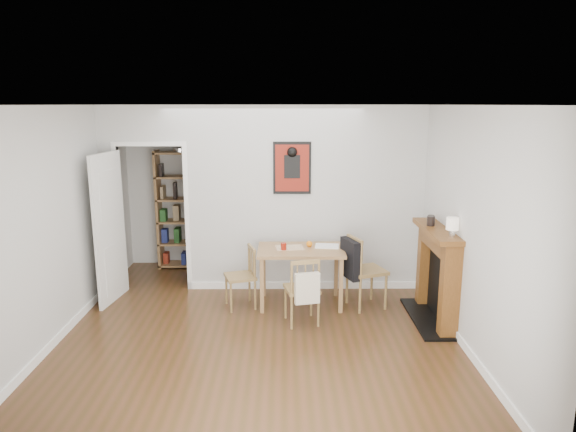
{
  "coord_description": "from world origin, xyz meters",
  "views": [
    {
      "loc": [
        0.29,
        -5.67,
        2.61
      ],
      "look_at": [
        0.34,
        0.6,
        1.24
      ],
      "focal_mm": 32.0,
      "sensor_mm": 36.0,
      "label": 1
    }
  ],
  "objects_px": {
    "notebook": "(327,246)",
    "ceramic_jar_b": "(431,219)",
    "chair_front": "(302,289)",
    "bookshelf": "(183,210)",
    "ceramic_jar_a": "(431,221)",
    "chair_left": "(240,277)",
    "dining_table": "(301,255)",
    "red_glass": "(284,246)",
    "fireplace": "(438,272)",
    "mantel_lamp": "(453,225)",
    "chair_right": "(365,270)",
    "orange_fruit": "(309,244)"
  },
  "relations": [
    {
      "from": "notebook",
      "to": "fireplace",
      "type": "bearing_deg",
      "value": -25.11
    },
    {
      "from": "dining_table",
      "to": "bookshelf",
      "type": "bearing_deg",
      "value": 138.52
    },
    {
      "from": "chair_left",
      "to": "fireplace",
      "type": "bearing_deg",
      "value": -9.73
    },
    {
      "from": "fireplace",
      "to": "orange_fruit",
      "type": "distance_m",
      "value": 1.66
    },
    {
      "from": "fireplace",
      "to": "ceramic_jar_a",
      "type": "distance_m",
      "value": 0.62
    },
    {
      "from": "chair_left",
      "to": "notebook",
      "type": "bearing_deg",
      "value": 9.56
    },
    {
      "from": "chair_left",
      "to": "red_glass",
      "type": "height_order",
      "value": "red_glass"
    },
    {
      "from": "dining_table",
      "to": "ceramic_jar_b",
      "type": "height_order",
      "value": "ceramic_jar_b"
    },
    {
      "from": "fireplace",
      "to": "mantel_lamp",
      "type": "relative_size",
      "value": 5.77
    },
    {
      "from": "dining_table",
      "to": "ceramic_jar_b",
      "type": "distance_m",
      "value": 1.71
    },
    {
      "from": "dining_table",
      "to": "chair_front",
      "type": "xyz_separation_m",
      "value": [
        -0.0,
        -0.61,
        -0.24
      ]
    },
    {
      "from": "red_glass",
      "to": "ceramic_jar_b",
      "type": "bearing_deg",
      "value": -6.01
    },
    {
      "from": "bookshelf",
      "to": "ceramic_jar_a",
      "type": "relative_size",
      "value": 16.42
    },
    {
      "from": "notebook",
      "to": "mantel_lamp",
      "type": "distance_m",
      "value": 1.73
    },
    {
      "from": "chair_left",
      "to": "bookshelf",
      "type": "distance_m",
      "value": 2.1
    },
    {
      "from": "fireplace",
      "to": "red_glass",
      "type": "relative_size",
      "value": 13.24
    },
    {
      "from": "notebook",
      "to": "ceramic_jar_b",
      "type": "height_order",
      "value": "ceramic_jar_b"
    },
    {
      "from": "ceramic_jar_b",
      "to": "mantel_lamp",
      "type": "bearing_deg",
      "value": -85.39
    },
    {
      "from": "dining_table",
      "to": "ceramic_jar_a",
      "type": "relative_size",
      "value": 9.68
    },
    {
      "from": "bookshelf",
      "to": "mantel_lamp",
      "type": "bearing_deg",
      "value": -35.91
    },
    {
      "from": "mantel_lamp",
      "to": "orange_fruit",
      "type": "bearing_deg",
      "value": 147.24
    },
    {
      "from": "fireplace",
      "to": "red_glass",
      "type": "distance_m",
      "value": 1.94
    },
    {
      "from": "dining_table",
      "to": "chair_front",
      "type": "distance_m",
      "value": 0.65
    },
    {
      "from": "chair_right",
      "to": "ceramic_jar_b",
      "type": "xyz_separation_m",
      "value": [
        0.77,
        -0.16,
        0.71
      ]
    },
    {
      "from": "chair_front",
      "to": "chair_right",
      "type": "bearing_deg",
      "value": 31.45
    },
    {
      "from": "ceramic_jar_a",
      "to": "ceramic_jar_b",
      "type": "relative_size",
      "value": 1.13
    },
    {
      "from": "chair_front",
      "to": "ceramic_jar_a",
      "type": "height_order",
      "value": "ceramic_jar_a"
    },
    {
      "from": "chair_right",
      "to": "dining_table",
      "type": "bearing_deg",
      "value": 173.47
    },
    {
      "from": "dining_table",
      "to": "chair_front",
      "type": "relative_size",
      "value": 1.32
    },
    {
      "from": "chair_front",
      "to": "ceramic_jar_b",
      "type": "distance_m",
      "value": 1.82
    },
    {
      "from": "notebook",
      "to": "chair_left",
      "type": "bearing_deg",
      "value": -170.44
    },
    {
      "from": "chair_front",
      "to": "notebook",
      "type": "bearing_deg",
      "value": 63.4
    },
    {
      "from": "chair_front",
      "to": "mantel_lamp",
      "type": "relative_size",
      "value": 3.9
    },
    {
      "from": "dining_table",
      "to": "fireplace",
      "type": "height_order",
      "value": "fireplace"
    },
    {
      "from": "chair_left",
      "to": "ceramic_jar_b",
      "type": "bearing_deg",
      "value": -3.74
    },
    {
      "from": "notebook",
      "to": "ceramic_jar_a",
      "type": "height_order",
      "value": "ceramic_jar_a"
    },
    {
      "from": "chair_front",
      "to": "notebook",
      "type": "xyz_separation_m",
      "value": [
        0.35,
        0.7,
        0.34
      ]
    },
    {
      "from": "dining_table",
      "to": "red_glass",
      "type": "bearing_deg",
      "value": -165.12
    },
    {
      "from": "mantel_lamp",
      "to": "bookshelf",
      "type": "bearing_deg",
      "value": 144.09
    },
    {
      "from": "chair_right",
      "to": "ceramic_jar_a",
      "type": "relative_size",
      "value": 8.31
    },
    {
      "from": "dining_table",
      "to": "orange_fruit",
      "type": "distance_m",
      "value": 0.2
    },
    {
      "from": "red_glass",
      "to": "orange_fruit",
      "type": "relative_size",
      "value": 1.18
    },
    {
      "from": "fireplace",
      "to": "red_glass",
      "type": "bearing_deg",
      "value": 166.38
    },
    {
      "from": "bookshelf",
      "to": "fireplace",
      "type": "distance_m",
      "value": 4.12
    },
    {
      "from": "bookshelf",
      "to": "ceramic_jar_a",
      "type": "distance_m",
      "value": 3.98
    },
    {
      "from": "dining_table",
      "to": "chair_front",
      "type": "bearing_deg",
      "value": -90.28
    },
    {
      "from": "bookshelf",
      "to": "orange_fruit",
      "type": "bearing_deg",
      "value": -38.23
    },
    {
      "from": "red_glass",
      "to": "notebook",
      "type": "relative_size",
      "value": 0.31
    },
    {
      "from": "chair_right",
      "to": "bookshelf",
      "type": "relative_size",
      "value": 0.51
    },
    {
      "from": "bookshelf",
      "to": "orange_fruit",
      "type": "xyz_separation_m",
      "value": [
        1.96,
        -1.55,
        -0.13
      ]
    }
  ]
}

